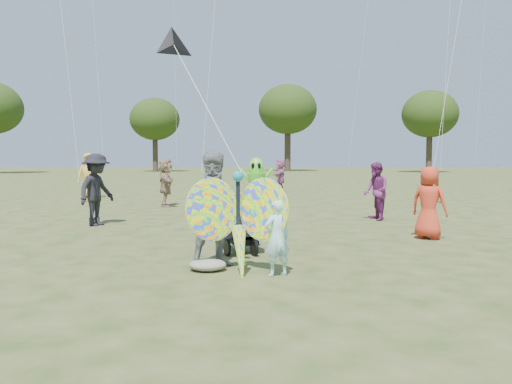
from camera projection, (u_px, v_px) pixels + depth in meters
ground at (266, 269)px, 7.82m from camera, size 160.00×160.00×0.00m
child_girl at (277, 238)px, 7.29m from camera, size 0.49×0.43×1.14m
adult_man at (217, 209)px, 7.91m from camera, size 1.07×0.94×1.84m
grey_bag at (208, 265)px, 7.67m from camera, size 0.58×0.47×0.18m
crowd_a at (429, 203)px, 10.62m from camera, size 0.90×0.86×1.55m
crowd_b at (96, 190)px, 12.69m from camera, size 1.03×1.35×1.84m
crowd_d at (166, 183)px, 17.62m from camera, size 0.80×1.65×1.70m
crowd_e at (376, 191)px, 13.78m from camera, size 0.73×0.87×1.61m
crowd_g at (89, 175)px, 21.35m from camera, size 1.06×0.82×1.93m
crowd_j at (280, 176)px, 24.78m from camera, size 0.83×1.60×1.65m
jogging_stroller at (242, 219)px, 9.17m from camera, size 0.77×1.14×1.09m
butterfly_kite at (239, 223)px, 7.35m from camera, size 1.74×0.75×1.75m
delta_kite_rig at (174, 46)px, 9.98m from camera, size 1.96×2.50×2.93m
alien_kite at (256, 184)px, 14.47m from camera, size 1.12×0.69×1.74m
tree_line at (307, 108)px, 52.07m from camera, size 91.78×33.60×10.79m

